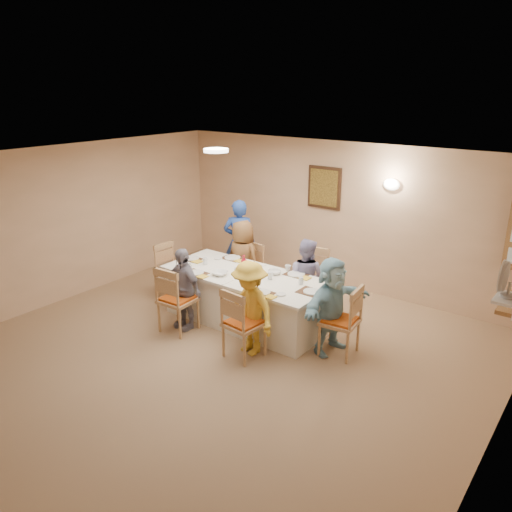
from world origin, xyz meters
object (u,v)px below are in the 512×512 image
Objects in this scene: dining_table at (246,298)px; chair_back_left at (247,270)px; chair_back_right at (309,283)px; chair_front_right at (244,322)px; chair_right_end at (340,320)px; chair_front_left at (178,298)px; diner_right_end at (332,306)px; diner_front_right at (250,308)px; caregiver at (239,242)px; diner_back_right at (305,278)px; diner_back_left at (243,260)px; diner_front_left at (184,289)px; chair_left_end at (172,271)px; condiment_ketchup at (244,264)px; desk_fan at (506,284)px.

chair_back_left is (-0.60, 0.80, 0.06)m from dining_table.
chair_back_right is 1.06× the size of chair_front_right.
chair_back_right is 1.24m from chair_right_end.
chair_front_left is at bearing -126.87° from dining_table.
diner_right_end is (2.02, -0.80, 0.21)m from chair_back_left.
caregiver reaches higher than diner_front_right.
diner_back_right is at bearing -131.48° from chair_right_end.
chair_back_left is at bearing 79.35° from diner_right_end.
diner_back_left is at bearing -113.44° from chair_right_end.
diner_front_left is at bearing -131.42° from dining_table.
diner_front_left is at bearing 119.56° from diner_right_end.
chair_back_right is 0.81× the size of diner_front_right.
chair_back_right is (1.20, 0.00, 0.07)m from chair_back_left.
diner_front_left is at bearing 92.76° from diner_back_left.
chair_back_left is at bearing -45.19° from chair_left_end.
diner_back_right is 0.95× the size of diner_right_end.
chair_front_left is 3.87× the size of condiment_ketchup.
chair_front_left is 1.91m from diner_back_right.
chair_front_right is 0.64× the size of caregiver.
diner_front_left reaches higher than dining_table.
caregiver reaches higher than dining_table.
condiment_ketchup is at bearing 132.73° from diner_back_left.
diner_right_end is at bearing -162.10° from chair_front_left.
chair_right_end is at bearing 138.17° from diner_back_right.
diner_back_left is at bearing 103.53° from caregiver.
desk_fan is 0.31× the size of chair_right_end.
diner_back_right is 0.97× the size of diner_front_right.
chair_left_end is at bearing 180.00° from dining_table.
diner_front_left is at bearing -120.89° from chair_left_end.
chair_front_left is at bearing 122.56° from diner_right_end.
desk_fan is 5.12m from chair_left_end.
chair_back_left is at bearing 125.13° from condiment_ketchup.
chair_back_right is at bearing -84.56° from chair_front_right.
desk_fan is 0.23× the size of diner_right_end.
diner_back_right is 1.72m from caregiver.
chair_left_end is at bearing -169.44° from chair_back_right.
diner_front_right reaches higher than diner_back_right.
diner_back_left reaches higher than diner_front_left.
condiment_ketchup is (-0.67, 0.73, 0.25)m from diner_front_right.
chair_front_left reaches higher than chair_front_right.
dining_table is 2.43× the size of chair_back_right.
condiment_ketchup is (0.98, -1.10, 0.13)m from caregiver.
diner_front_left reaches higher than chair_right_end.
diner_front_right is 0.98× the size of diner_right_end.
caregiver is 5.89× the size of condiment_ketchup.
dining_table is 0.94m from diner_back_right.
chair_front_left is 2.02m from caregiver.
diner_back_right reaches higher than diner_front_left.
diner_front_left is (0.00, -1.36, -0.05)m from diner_back_left.
dining_table is at bearing -47.69° from chair_front_right.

